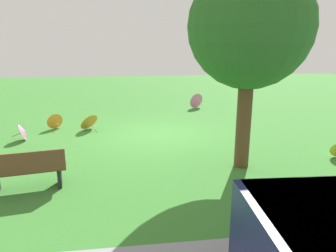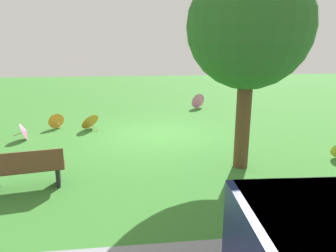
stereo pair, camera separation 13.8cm
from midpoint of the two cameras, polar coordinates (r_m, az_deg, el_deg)
ground at (r=10.76m, az=-1.74°, el=-1.67°), size 40.00×40.00×0.00m
park_bench at (r=7.35m, az=-24.18°, el=-7.28°), size 1.66×0.75×0.90m
shade_tree at (r=7.75m, az=15.15°, el=17.01°), size 2.91×2.91×4.91m
parasol_orange_0 at (r=11.71m, az=-13.96°, el=0.98°), size 0.87×0.86×0.66m
parasol_pink_0 at (r=15.25m, az=5.63°, el=4.69°), size 0.79×0.76×0.74m
parasol_orange_1 at (r=12.27m, az=-19.63°, el=1.00°), size 0.64×0.62×0.60m
parasol_pink_1 at (r=11.16m, az=-24.42°, el=-0.88°), size 0.57×0.63×0.58m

